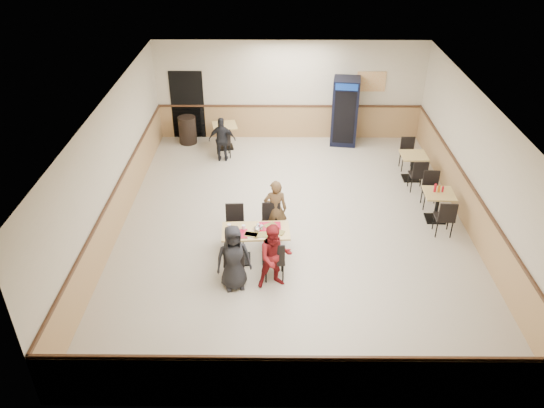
{
  "coord_description": "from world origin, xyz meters",
  "views": [
    {
      "loc": [
        -0.42,
        -10.29,
        6.85
      ],
      "look_at": [
        -0.49,
        -0.5,
        0.88
      ],
      "focal_mm": 35.0,
      "sensor_mm": 36.0,
      "label": 1
    }
  ],
  "objects_px": {
    "side_table_near": "(438,202)",
    "pepsi_cooler": "(345,111)",
    "lone_diner": "(222,139)",
    "back_table": "(225,133)",
    "diner_woman_right": "(275,257)",
    "side_table_far": "(413,163)",
    "trash_bin": "(187,130)",
    "diner_man_opposite": "(275,209)",
    "main_table": "(256,240)",
    "diner_woman_left": "(233,258)"
  },
  "relations": [
    {
      "from": "diner_man_opposite",
      "to": "back_table",
      "type": "bearing_deg",
      "value": -75.43
    },
    {
      "from": "lone_diner",
      "to": "pepsi_cooler",
      "type": "distance_m",
      "value": 3.79
    },
    {
      "from": "main_table",
      "to": "back_table",
      "type": "height_order",
      "value": "main_table"
    },
    {
      "from": "diner_man_opposite",
      "to": "lone_diner",
      "type": "relative_size",
      "value": 1.1
    },
    {
      "from": "diner_woman_left",
      "to": "diner_woman_right",
      "type": "height_order",
      "value": "same"
    },
    {
      "from": "side_table_far",
      "to": "trash_bin",
      "type": "bearing_deg",
      "value": 160.21
    },
    {
      "from": "side_table_far",
      "to": "trash_bin",
      "type": "height_order",
      "value": "trash_bin"
    },
    {
      "from": "back_table",
      "to": "diner_woman_left",
      "type": "bearing_deg",
      "value": -83.69
    },
    {
      "from": "diner_man_opposite",
      "to": "trash_bin",
      "type": "bearing_deg",
      "value": -65.23
    },
    {
      "from": "main_table",
      "to": "pepsi_cooler",
      "type": "distance_m",
      "value": 6.42
    },
    {
      "from": "lone_diner",
      "to": "side_table_near",
      "type": "distance_m",
      "value": 6.12
    },
    {
      "from": "diner_woman_left",
      "to": "trash_bin",
      "type": "xyz_separation_m",
      "value": [
        -1.87,
        6.73,
        -0.28
      ]
    },
    {
      "from": "lone_diner",
      "to": "back_table",
      "type": "height_order",
      "value": "lone_diner"
    },
    {
      "from": "diner_woman_right",
      "to": "trash_bin",
      "type": "xyz_separation_m",
      "value": [
        -2.66,
        6.68,
        -0.28
      ]
    },
    {
      "from": "pepsi_cooler",
      "to": "back_table",
      "type": "bearing_deg",
      "value": -165.66
    },
    {
      "from": "side_table_near",
      "to": "trash_bin",
      "type": "xyz_separation_m",
      "value": [
        -6.45,
        4.27,
        -0.07
      ]
    },
    {
      "from": "main_table",
      "to": "pepsi_cooler",
      "type": "relative_size",
      "value": 0.71
    },
    {
      "from": "diner_woman_right",
      "to": "diner_man_opposite",
      "type": "height_order",
      "value": "diner_man_opposite"
    },
    {
      "from": "main_table",
      "to": "trash_bin",
      "type": "distance_m",
      "value": 6.29
    },
    {
      "from": "lone_diner",
      "to": "diner_woman_right",
      "type": "bearing_deg",
      "value": 105.85
    },
    {
      "from": "diner_woman_left",
      "to": "lone_diner",
      "type": "distance_m",
      "value": 5.59
    },
    {
      "from": "main_table",
      "to": "diner_woman_left",
      "type": "xyz_separation_m",
      "value": [
        -0.4,
        -0.86,
        0.2
      ]
    },
    {
      "from": "diner_man_opposite",
      "to": "side_table_near",
      "type": "xyz_separation_m",
      "value": [
        3.78,
        0.72,
        -0.23
      ]
    },
    {
      "from": "main_table",
      "to": "diner_woman_right",
      "type": "relative_size",
      "value": 1.02
    },
    {
      "from": "diner_woman_left",
      "to": "lone_diner",
      "type": "height_order",
      "value": "diner_woman_left"
    },
    {
      "from": "diner_woman_right",
      "to": "back_table",
      "type": "distance_m",
      "value": 6.51
    },
    {
      "from": "lone_diner",
      "to": "pepsi_cooler",
      "type": "height_order",
      "value": "pepsi_cooler"
    },
    {
      "from": "main_table",
      "to": "diner_woman_left",
      "type": "height_order",
      "value": "diner_woman_left"
    },
    {
      "from": "diner_woman_right",
      "to": "pepsi_cooler",
      "type": "distance_m",
      "value": 7.04
    },
    {
      "from": "diner_woman_right",
      "to": "side_table_near",
      "type": "bearing_deg",
      "value": 19.22
    },
    {
      "from": "diner_woman_right",
      "to": "trash_bin",
      "type": "bearing_deg",
      "value": 98.47
    },
    {
      "from": "lone_diner",
      "to": "trash_bin",
      "type": "bearing_deg",
      "value": -44.76
    },
    {
      "from": "diner_woman_left",
      "to": "back_table",
      "type": "bearing_deg",
      "value": 83.62
    },
    {
      "from": "side_table_near",
      "to": "back_table",
      "type": "distance_m",
      "value": 6.58
    },
    {
      "from": "main_table",
      "to": "lone_diner",
      "type": "distance_m",
      "value": 4.81
    },
    {
      "from": "pepsi_cooler",
      "to": "trash_bin",
      "type": "distance_m",
      "value": 4.77
    },
    {
      "from": "diner_woman_right",
      "to": "side_table_far",
      "type": "bearing_deg",
      "value": 37.19
    },
    {
      "from": "lone_diner",
      "to": "side_table_far",
      "type": "height_order",
      "value": "lone_diner"
    },
    {
      "from": "diner_woman_right",
      "to": "side_table_near",
      "type": "relative_size",
      "value": 1.92
    },
    {
      "from": "back_table",
      "to": "diner_woman_right",
      "type": "bearing_deg",
      "value": -76.71
    },
    {
      "from": "diner_man_opposite",
      "to": "pepsi_cooler",
      "type": "bearing_deg",
      "value": -115.58
    },
    {
      "from": "diner_woman_left",
      "to": "diner_woman_right",
      "type": "distance_m",
      "value": 0.79
    },
    {
      "from": "lone_diner",
      "to": "side_table_near",
      "type": "relative_size",
      "value": 1.78
    },
    {
      "from": "lone_diner",
      "to": "trash_bin",
      "type": "distance_m",
      "value": 1.68
    },
    {
      "from": "diner_man_opposite",
      "to": "lone_diner",
      "type": "height_order",
      "value": "diner_man_opposite"
    },
    {
      "from": "trash_bin",
      "to": "back_table",
      "type": "bearing_deg",
      "value": -16.68
    },
    {
      "from": "trash_bin",
      "to": "diner_man_opposite",
      "type": "bearing_deg",
      "value": -61.86
    },
    {
      "from": "diner_woman_right",
      "to": "pepsi_cooler",
      "type": "relative_size",
      "value": 0.69
    },
    {
      "from": "side_table_near",
      "to": "pepsi_cooler",
      "type": "xyz_separation_m",
      "value": [
        -1.72,
        4.32,
        0.52
      ]
    },
    {
      "from": "main_table",
      "to": "diner_man_opposite",
      "type": "xyz_separation_m",
      "value": [
        0.4,
        0.86,
        0.22
      ]
    }
  ]
}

